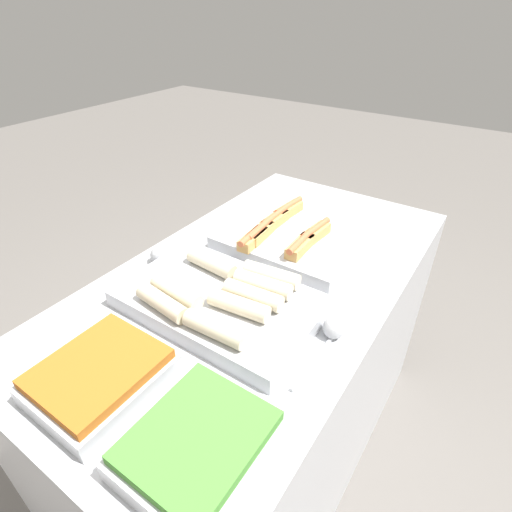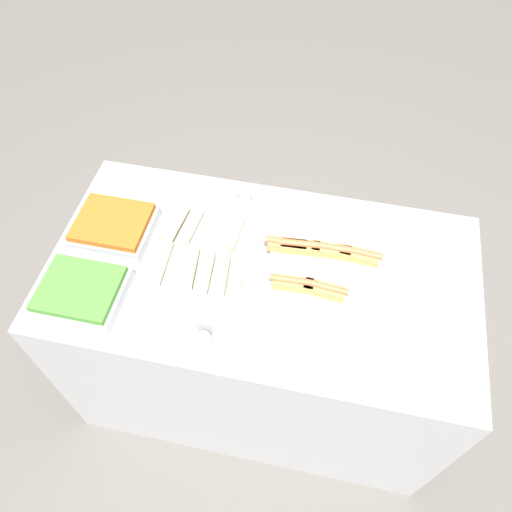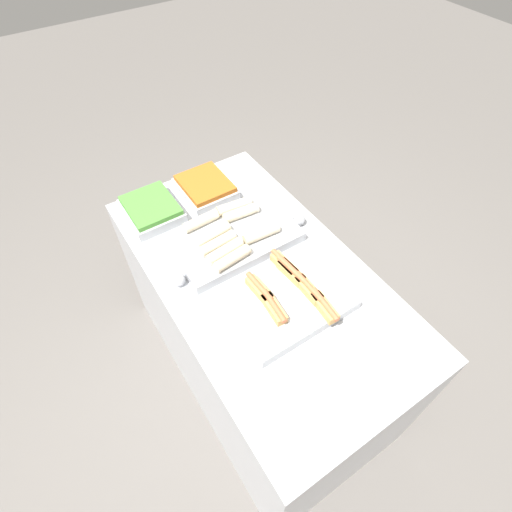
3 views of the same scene
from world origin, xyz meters
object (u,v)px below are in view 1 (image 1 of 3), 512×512
object	(u,v)px
tray_side_back	(100,376)
serving_spoon_near	(332,331)
tray_wraps	(221,299)
tray_side_front	(199,444)
tray_hotdogs	(289,239)
serving_spoon_far	(157,257)

from	to	relation	value
tray_side_back	serving_spoon_near	size ratio (longest dim) A/B	1.15
tray_wraps	tray_side_front	world-z (taller)	tray_wraps
tray_wraps	tray_side_front	distance (m)	0.43
tray_wraps	serving_spoon_near	world-z (taller)	tray_wraps
tray_hotdogs	serving_spoon_near	bearing A→B (deg)	-136.12
tray_side_front	serving_spoon_near	xyz separation A→B (m)	(0.43, -0.08, -0.01)
tray_side_front	serving_spoon_near	world-z (taller)	tray_side_front
tray_side_front	serving_spoon_far	size ratio (longest dim) A/B	1.22
serving_spoon_near	serving_spoon_far	size ratio (longest dim) A/B	1.06
tray_side_back	serving_spoon_far	xyz separation A→B (m)	(0.42, 0.26, -0.01)
tray_hotdogs	tray_side_front	distance (m)	0.80
tray_wraps	tray_side_back	bearing A→B (deg)	170.77
tray_hotdogs	serving_spoon_far	size ratio (longest dim) A/B	2.03
serving_spoon_near	tray_side_front	bearing A→B (deg)	170.03
serving_spoon_near	serving_spoon_far	world-z (taller)	same
tray_side_back	tray_side_front	bearing A→B (deg)	-90.00
tray_wraps	serving_spoon_far	world-z (taller)	tray_wraps
tray_side_front	serving_spoon_far	distance (m)	0.69
tray_side_back	serving_spoon_near	distance (m)	0.56
tray_hotdogs	serving_spoon_far	bearing A→B (deg)	137.51
tray_hotdogs	serving_spoon_far	distance (m)	0.46
tray_side_front	tray_side_back	bearing A→B (deg)	90.00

